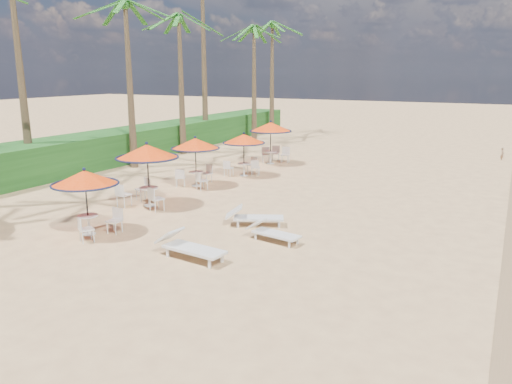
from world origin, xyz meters
TOP-DOWN VIEW (x-y plane):
  - ground at (0.00, 0.00)m, footprint 160.00×160.00m
  - scrub_hedge at (-13.50, 11.00)m, footprint 3.00×40.00m
  - station_0 at (-4.46, -0.24)m, footprint 2.16×2.16m
  - station_1 at (-5.13, 3.51)m, footprint 2.48×2.48m
  - station_2 at (-5.41, 7.35)m, footprint 2.27×2.30m
  - station_3 at (-4.58, 10.51)m, footprint 2.17×2.23m
  - station_4 at (-4.86, 14.31)m, footprint 2.42×2.44m
  - lounger_near at (-0.36, -0.51)m, footprint 2.28×0.93m
  - lounger_mid at (1.11, 1.96)m, footprint 1.89×0.87m
  - lounger_far at (-0.17, 3.10)m, footprint 2.09×1.44m
  - palm_3 at (-11.21, 9.71)m, footprint 5.00×5.00m
  - palm_4 at (-11.53, 14.87)m, footprint 5.00×5.00m
  - palm_6 at (-10.92, 23.69)m, footprint 5.00×5.00m
  - palm_7 at (-11.34, 27.78)m, footprint 5.00×5.00m
  - person at (7.09, 21.74)m, footprint 0.20×0.31m

SIDE VIEW (x-z plane):
  - ground at x=0.00m, z-range 0.00..0.00m
  - lounger_mid at x=1.11m, z-range -0.02..0.63m
  - lounger_far at x=-0.17m, z-range -0.02..0.70m
  - lounger_near at x=-0.36m, z-range -0.03..0.77m
  - person at x=7.09m, z-range 0.00..0.83m
  - scrub_hedge at x=-13.50m, z-range 0.00..1.80m
  - station_3 at x=-4.58m, z-range 0.52..2.79m
  - station_0 at x=-4.46m, z-range 0.59..2.85m
  - station_2 at x=-5.41m, z-range 0.55..2.92m
  - station_4 at x=-4.86m, z-range 0.58..3.11m
  - station_1 at x=-5.13m, z-range 0.60..3.19m
  - palm_6 at x=-10.92m, z-range 3.54..12.16m
  - palm_4 at x=-11.53m, z-range 3.58..12.29m
  - palm_3 at x=-11.21m, z-range 3.69..12.65m
  - palm_7 at x=-11.34m, z-range 3.85..13.15m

